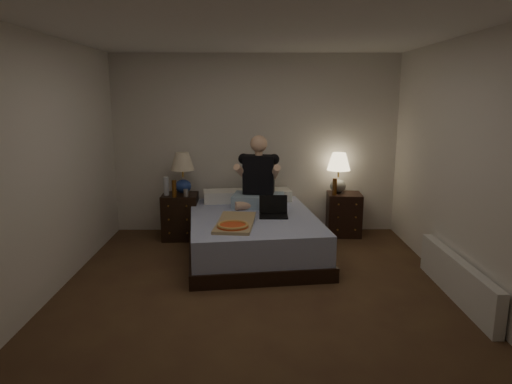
{
  "coord_description": "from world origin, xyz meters",
  "views": [
    {
      "loc": [
        -0.04,
        -4.19,
        1.93
      ],
      "look_at": [
        0.0,
        0.9,
        0.85
      ],
      "focal_mm": 32.0,
      "sensor_mm": 36.0,
      "label": 1
    }
  ],
  "objects_px": {
    "nightstand_left": "(181,216)",
    "soda_can": "(186,193)",
    "lamp_left": "(183,173)",
    "bed": "(253,235)",
    "beer_bottle_left": "(174,189)",
    "person": "(258,171)",
    "laptop": "(274,207)",
    "beer_bottle_right": "(335,187)",
    "pizza_box": "(233,226)",
    "radiator": "(457,279)",
    "water_bottle": "(166,186)",
    "nightstand_right": "(344,214)",
    "lamp_right": "(338,173)"
  },
  "relations": [
    {
      "from": "water_bottle",
      "to": "radiator",
      "type": "bearing_deg",
      "value": -31.06
    },
    {
      "from": "lamp_right",
      "to": "laptop",
      "type": "xyz_separation_m",
      "value": [
        -0.94,
        -0.94,
        -0.26
      ]
    },
    {
      "from": "laptop",
      "to": "pizza_box",
      "type": "distance_m",
      "value": 0.72
    },
    {
      "from": "bed",
      "to": "person",
      "type": "height_order",
      "value": "person"
    },
    {
      "from": "pizza_box",
      "to": "radiator",
      "type": "xyz_separation_m",
      "value": [
        2.18,
        -0.65,
        -0.34
      ]
    },
    {
      "from": "nightstand_left",
      "to": "pizza_box",
      "type": "xyz_separation_m",
      "value": [
        0.77,
        -1.29,
        0.23
      ]
    },
    {
      "from": "bed",
      "to": "beer_bottle_right",
      "type": "height_order",
      "value": "beer_bottle_right"
    },
    {
      "from": "lamp_left",
      "to": "soda_can",
      "type": "relative_size",
      "value": 5.6
    },
    {
      "from": "soda_can",
      "to": "beer_bottle_right",
      "type": "distance_m",
      "value": 2.01
    },
    {
      "from": "person",
      "to": "pizza_box",
      "type": "height_order",
      "value": "person"
    },
    {
      "from": "nightstand_left",
      "to": "soda_can",
      "type": "height_order",
      "value": "soda_can"
    },
    {
      "from": "beer_bottle_left",
      "to": "beer_bottle_right",
      "type": "distance_m",
      "value": 2.16
    },
    {
      "from": "bed",
      "to": "radiator",
      "type": "xyz_separation_m",
      "value": [
        1.97,
        -1.28,
        -0.05
      ]
    },
    {
      "from": "soda_can",
      "to": "beer_bottle_left",
      "type": "xyz_separation_m",
      "value": [
        -0.15,
        -0.04,
        0.06
      ]
    },
    {
      "from": "soda_can",
      "to": "nightstand_right",
      "type": "bearing_deg",
      "value": 7.21
    },
    {
      "from": "laptop",
      "to": "lamp_left",
      "type": "bearing_deg",
      "value": 146.14
    },
    {
      "from": "water_bottle",
      "to": "person",
      "type": "xyz_separation_m",
      "value": [
        1.23,
        -0.15,
        0.22
      ]
    },
    {
      "from": "nightstand_right",
      "to": "water_bottle",
      "type": "relative_size",
      "value": 2.39
    },
    {
      "from": "bed",
      "to": "nightstand_right",
      "type": "height_order",
      "value": "nightstand_right"
    },
    {
      "from": "beer_bottle_left",
      "to": "person",
      "type": "height_order",
      "value": "person"
    },
    {
      "from": "lamp_left",
      "to": "person",
      "type": "relative_size",
      "value": 0.6
    },
    {
      "from": "beer_bottle_left",
      "to": "nightstand_right",
      "type": "bearing_deg",
      "value": 7.63
    },
    {
      "from": "lamp_left",
      "to": "lamp_right",
      "type": "xyz_separation_m",
      "value": [
        2.15,
        0.11,
        -0.02
      ]
    },
    {
      "from": "beer_bottle_left",
      "to": "person",
      "type": "relative_size",
      "value": 0.25
    },
    {
      "from": "nightstand_left",
      "to": "lamp_left",
      "type": "relative_size",
      "value": 1.1
    },
    {
      "from": "nightstand_left",
      "to": "beer_bottle_left",
      "type": "height_order",
      "value": "beer_bottle_left"
    },
    {
      "from": "soda_can",
      "to": "person",
      "type": "relative_size",
      "value": 0.11
    },
    {
      "from": "nightstand_left",
      "to": "lamp_right",
      "type": "distance_m",
      "value": 2.27
    },
    {
      "from": "bed",
      "to": "beer_bottle_left",
      "type": "bearing_deg",
      "value": 147.6
    },
    {
      "from": "nightstand_right",
      "to": "lamp_left",
      "type": "relative_size",
      "value": 1.07
    },
    {
      "from": "beer_bottle_right",
      "to": "laptop",
      "type": "height_order",
      "value": "beer_bottle_right"
    },
    {
      "from": "person",
      "to": "laptop",
      "type": "relative_size",
      "value": 2.74
    },
    {
      "from": "water_bottle",
      "to": "beer_bottle_right",
      "type": "xyz_separation_m",
      "value": [
        2.28,
        0.09,
        -0.03
      ]
    },
    {
      "from": "nightstand_right",
      "to": "radiator",
      "type": "distance_m",
      "value": 2.19
    },
    {
      "from": "nightstand_right",
      "to": "radiator",
      "type": "relative_size",
      "value": 0.37
    },
    {
      "from": "lamp_left",
      "to": "bed",
      "type": "bearing_deg",
      "value": -37.9
    },
    {
      "from": "lamp_left",
      "to": "soda_can",
      "type": "distance_m",
      "value": 0.33
    },
    {
      "from": "laptop",
      "to": "radiator",
      "type": "height_order",
      "value": "laptop"
    },
    {
      "from": "bed",
      "to": "radiator",
      "type": "relative_size",
      "value": 1.25
    },
    {
      "from": "water_bottle",
      "to": "bed",
      "type": "bearing_deg",
      "value": -27.3
    },
    {
      "from": "nightstand_left",
      "to": "beer_bottle_right",
      "type": "bearing_deg",
      "value": -0.73
    },
    {
      "from": "nightstand_right",
      "to": "person",
      "type": "distance_m",
      "value": 1.42
    },
    {
      "from": "soda_can",
      "to": "beer_bottle_left",
      "type": "distance_m",
      "value": 0.17
    },
    {
      "from": "beer_bottle_right",
      "to": "bed",
      "type": "bearing_deg",
      "value": -148.3
    },
    {
      "from": "soda_can",
      "to": "laptop",
      "type": "xyz_separation_m",
      "value": [
        1.13,
        -0.61,
        -0.05
      ]
    },
    {
      "from": "water_bottle",
      "to": "lamp_right",
      "type": "bearing_deg",
      "value": 6.13
    },
    {
      "from": "nightstand_right",
      "to": "lamp_right",
      "type": "bearing_deg",
      "value": 148.95
    },
    {
      "from": "nightstand_right",
      "to": "person",
      "type": "height_order",
      "value": "person"
    },
    {
      "from": "laptop",
      "to": "bed",
      "type": "bearing_deg",
      "value": 160.83
    },
    {
      "from": "beer_bottle_right",
      "to": "radiator",
      "type": "height_order",
      "value": "beer_bottle_right"
    }
  ]
}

